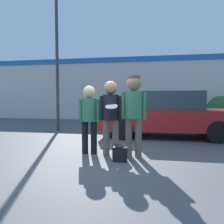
# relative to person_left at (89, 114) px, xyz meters

# --- Properties ---
(ground_plane) EXTENTS (56.00, 56.00, 0.00)m
(ground_plane) POSITION_rel_person_left_xyz_m (0.27, -0.16, -0.96)
(ground_plane) COLOR #4C4C4F
(storefront_building) EXTENTS (24.00, 0.22, 3.76)m
(storefront_building) POSITION_rel_person_left_xyz_m (0.27, 8.04, 0.95)
(storefront_building) COLOR silver
(storefront_building) RESTS_ON ground
(person_left) EXTENTS (0.51, 0.34, 1.62)m
(person_left) POSITION_rel_person_left_xyz_m (0.00, 0.00, 0.00)
(person_left) COLOR black
(person_left) RESTS_ON ground
(person_middle_with_frisbee) EXTENTS (0.53, 0.57, 1.72)m
(person_middle_with_frisbee) POSITION_rel_person_left_xyz_m (0.53, -0.05, 0.08)
(person_middle_with_frisbee) COLOR #665B4C
(person_middle_with_frisbee) RESTS_ON ground
(person_right) EXTENTS (0.56, 0.39, 1.83)m
(person_right) POSITION_rel_person_left_xyz_m (1.06, -0.08, 0.17)
(person_right) COLOR #665B4C
(person_right) RESTS_ON ground
(parked_car_near) EXTENTS (4.52, 1.89, 1.56)m
(parked_car_near) POSITION_rel_person_left_xyz_m (1.96, 2.70, -0.18)
(parked_car_near) COLOR maroon
(parked_car_near) RESTS_ON ground
(street_lamp) EXTENTS (1.56, 0.35, 6.86)m
(street_lamp) POSITION_rel_person_left_xyz_m (-2.06, 3.33, 3.20)
(street_lamp) COLOR #38383D
(street_lamp) RESTS_ON ground
(shrub) EXTENTS (1.45, 1.45, 1.45)m
(shrub) POSITION_rel_person_left_xyz_m (4.98, 7.13, -0.23)
(shrub) COLOR #285B2D
(shrub) RESTS_ON ground
(handbag) EXTENTS (0.30, 0.23, 0.34)m
(handbag) POSITION_rel_person_left_xyz_m (0.82, -0.52, -0.79)
(handbag) COLOR black
(handbag) RESTS_ON ground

